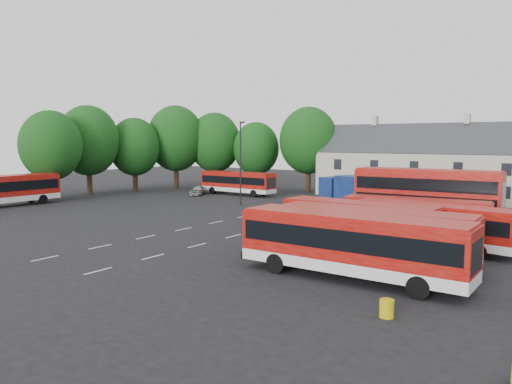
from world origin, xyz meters
TOP-DOWN VIEW (x-y plane):
  - ground at (0.00, 0.00)m, footprint 140.00×140.00m
  - lane_markings at (2.50, 2.00)m, footprint 5.15×33.80m
  - treeline at (-20.74, 19.36)m, footprint 29.92×32.59m
  - terrace_houses at (14.00, 30.00)m, footprint 35.70×7.13m
  - bus_row_a at (16.90, -7.64)m, footprint 11.82×2.80m
  - bus_row_b at (16.61, -4.04)m, footprint 11.28×2.97m
  - bus_row_c at (13.99, -0.08)m, footprint 10.62×3.00m
  - bus_row_d at (18.23, 2.22)m, footprint 10.53×3.82m
  - bus_row_e at (16.12, 5.02)m, footprint 10.29×3.31m
  - bus_dd_south at (15.30, 10.42)m, footprint 11.49×2.95m
  - bus_dd_north at (14.54, 13.69)m, footprint 11.00×2.62m
  - bus_west at (-24.79, -3.22)m, footprint 2.99×11.76m
  - bus_north at (-11.43, 20.23)m, footprint 10.47×2.56m
  - box_truck at (6.36, 16.47)m, footprint 8.14×4.72m
  - silver_car at (-15.36, 17.00)m, footprint 2.85×3.90m
  - grit_bin at (20.33, -11.87)m, footprint 0.58×0.58m
  - lamppost at (-5.06, 12.35)m, footprint 0.62×0.26m

SIDE VIEW (x-z plane):
  - ground at x=0.00m, z-range 0.00..0.00m
  - lane_markings at x=2.50m, z-range 0.00..0.01m
  - grit_bin at x=20.33m, z-range 0.00..0.73m
  - silver_car at x=-15.36m, z-range 0.00..1.24m
  - bus_row_e at x=16.12m, z-range 0.29..3.15m
  - bus_row_d at x=18.23m, z-range 0.29..3.20m
  - bus_north at x=-11.43m, z-range 0.30..3.25m
  - bus_row_c at x=13.99m, z-range 0.30..3.27m
  - bus_row_b at x=16.61m, z-range 0.32..3.49m
  - box_truck at x=6.36m, z-range 0.21..3.61m
  - bus_west at x=-24.79m, z-range 0.33..3.64m
  - bus_row_a at x=16.90m, z-range 0.34..3.68m
  - bus_dd_north at x=14.54m, z-range 0.31..4.82m
  - bus_dd_south at x=15.30m, z-range 0.33..5.01m
  - terrace_houses at x=14.00m, z-range -1.17..8.89m
  - lamppost at x=-5.06m, z-range 0.30..9.31m
  - treeline at x=-20.74m, z-range 0.68..12.69m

